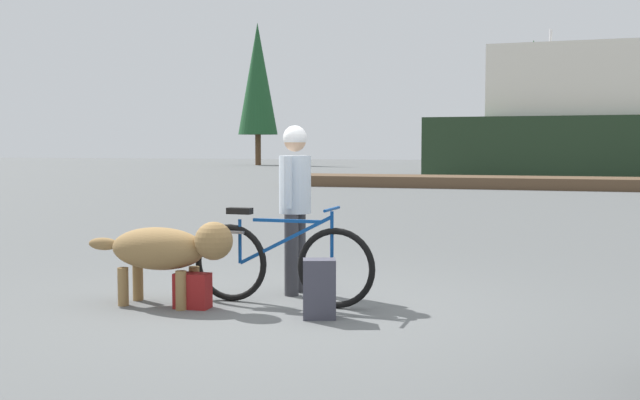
{
  "coord_description": "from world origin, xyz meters",
  "views": [
    {
      "loc": [
        2.38,
        -6.47,
        1.48
      ],
      "look_at": [
        -0.14,
        1.26,
        0.91
      ],
      "focal_mm": 42.64,
      "sensor_mm": 36.0,
      "label": 1
    }
  ],
  "objects_px": {
    "person_cyclist": "(295,193)",
    "sailboat_moored": "(548,167)",
    "handbag_pannier": "(192,291)",
    "backpack": "(319,289)",
    "bicycle": "(281,262)",
    "dog": "(167,249)"
  },
  "relations": [
    {
      "from": "backpack",
      "to": "handbag_pannier",
      "type": "distance_m",
      "value": 1.24
    },
    {
      "from": "backpack",
      "to": "handbag_pannier",
      "type": "bearing_deg",
      "value": 178.5
    },
    {
      "from": "person_cyclist",
      "to": "backpack",
      "type": "xyz_separation_m",
      "value": [
        0.58,
        -0.98,
        -0.76
      ]
    },
    {
      "from": "bicycle",
      "to": "sailboat_moored",
      "type": "relative_size",
      "value": 0.25
    },
    {
      "from": "backpack",
      "to": "bicycle",
      "type": "bearing_deg",
      "value": 139.91
    },
    {
      "from": "sailboat_moored",
      "to": "backpack",
      "type": "bearing_deg",
      "value": -91.87
    },
    {
      "from": "person_cyclist",
      "to": "sailboat_moored",
      "type": "distance_m",
      "value": 32.5
    },
    {
      "from": "handbag_pannier",
      "to": "person_cyclist",
      "type": "bearing_deg",
      "value": 55.39
    },
    {
      "from": "backpack",
      "to": "handbag_pannier",
      "type": "xyz_separation_m",
      "value": [
        -1.23,
        0.03,
        -0.1
      ]
    },
    {
      "from": "bicycle",
      "to": "handbag_pannier",
      "type": "height_order",
      "value": "bicycle"
    },
    {
      "from": "bicycle",
      "to": "handbag_pannier",
      "type": "distance_m",
      "value": 0.85
    },
    {
      "from": "bicycle",
      "to": "dog",
      "type": "distance_m",
      "value": 1.06
    },
    {
      "from": "bicycle",
      "to": "backpack",
      "type": "relative_size",
      "value": 3.49
    },
    {
      "from": "backpack",
      "to": "dog",
      "type": "bearing_deg",
      "value": 177.61
    },
    {
      "from": "handbag_pannier",
      "to": "sailboat_moored",
      "type": "relative_size",
      "value": 0.04
    },
    {
      "from": "dog",
      "to": "person_cyclist",
      "type": "bearing_deg",
      "value": 44.71
    },
    {
      "from": "bicycle",
      "to": "person_cyclist",
      "type": "height_order",
      "value": "person_cyclist"
    },
    {
      "from": "bicycle",
      "to": "handbag_pannier",
      "type": "bearing_deg",
      "value": -149.94
    },
    {
      "from": "person_cyclist",
      "to": "sailboat_moored",
      "type": "height_order",
      "value": "sailboat_moored"
    },
    {
      "from": "person_cyclist",
      "to": "bicycle",
      "type": "bearing_deg",
      "value": -84.57
    },
    {
      "from": "dog",
      "to": "handbag_pannier",
      "type": "distance_m",
      "value": 0.46
    },
    {
      "from": "person_cyclist",
      "to": "handbag_pannier",
      "type": "bearing_deg",
      "value": -124.61
    }
  ]
}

